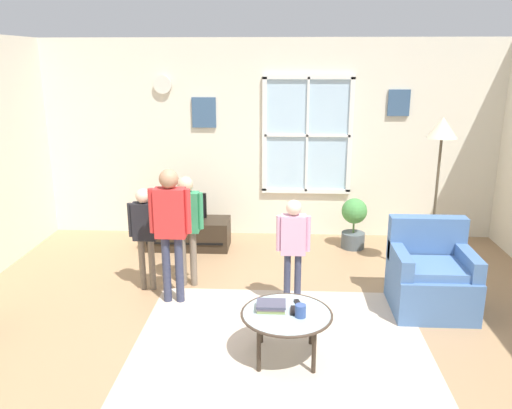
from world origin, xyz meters
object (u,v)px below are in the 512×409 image
(book_stack, at_px, (271,306))
(person_black_shirt, at_px, (145,227))
(tv_stand, at_px, (188,233))
(cup, at_px, (300,311))
(armchair, at_px, (431,277))
(potted_plant_by_window, at_px, (354,221))
(remote_near_books, at_px, (293,310))
(person_pink_shirt, at_px, (293,241))
(remote_near_cup, at_px, (298,304))
(person_green_shirt, at_px, (187,218))
(television, at_px, (187,206))
(person_red_shirt, at_px, (171,221))
(floor_lamp, at_px, (441,144))
(coffee_table, at_px, (287,316))

(book_stack, xyz_separation_m, person_black_shirt, (-1.35, 1.19, 0.26))
(tv_stand, bearing_deg, cup, -61.78)
(armchair, height_order, cup, armchair)
(armchair, relative_size, potted_plant_by_window, 1.31)
(remote_near_books, xyz_separation_m, potted_plant_by_window, (0.83, 2.61, -0.05))
(armchair, height_order, person_pink_shirt, person_pink_shirt)
(tv_stand, xyz_separation_m, book_stack, (1.15, -2.49, 0.25))
(book_stack, bearing_deg, person_black_shirt, 138.51)
(remote_near_cup, bearing_deg, person_green_shirt, 133.51)
(television, distance_m, armchair, 3.13)
(television, height_order, person_black_shirt, person_black_shirt)
(tv_stand, xyz_separation_m, person_green_shirt, (0.22, -1.17, 0.57))
(cup, xyz_separation_m, potted_plant_by_window, (0.77, 2.69, -0.09))
(person_pink_shirt, relative_size, person_red_shirt, 0.80)
(armchair, bearing_deg, person_red_shirt, 179.82)
(cup, bearing_deg, potted_plant_by_window, 74.01)
(tv_stand, xyz_separation_m, floor_lamp, (2.91, -0.77, 1.32))
(cup, height_order, remote_near_cup, cup)
(potted_plant_by_window, bearing_deg, person_red_shirt, -140.45)
(person_pink_shirt, bearing_deg, tv_stand, 129.93)
(television, bearing_deg, tv_stand, 90.00)
(person_red_shirt, height_order, potted_plant_by_window, person_red_shirt)
(coffee_table, xyz_separation_m, person_green_shirt, (-1.06, 1.37, 0.38))
(person_pink_shirt, distance_m, floor_lamp, 1.96)
(remote_near_cup, height_order, person_green_shirt, person_green_shirt)
(remote_near_books, height_order, person_black_shirt, person_black_shirt)
(remote_near_cup, relative_size, potted_plant_by_window, 0.21)
(television, height_order, floor_lamp, floor_lamp)
(remote_near_books, bearing_deg, book_stack, 172.69)
(coffee_table, xyz_separation_m, cup, (0.11, -0.05, 0.08))
(floor_lamp, bearing_deg, person_black_shirt, -170.51)
(television, xyz_separation_m, remote_near_cup, (1.38, -2.38, -0.15))
(coffee_table, relative_size, person_red_shirt, 0.55)
(remote_near_books, bearing_deg, television, 117.98)
(person_green_shirt, xyz_separation_m, person_red_shirt, (-0.08, -0.40, 0.10))
(cup, distance_m, floor_lamp, 2.60)
(floor_lamp, bearing_deg, remote_near_cup, -133.49)
(television, distance_m, remote_near_cup, 2.76)
(coffee_table, height_order, person_red_shirt, person_red_shirt)
(person_green_shirt, bearing_deg, person_pink_shirt, -21.32)
(book_stack, height_order, person_green_shirt, person_green_shirt)
(cup, bearing_deg, person_green_shirt, 129.37)
(cup, distance_m, person_pink_shirt, 1.01)
(person_green_shirt, relative_size, person_pink_shirt, 1.11)
(potted_plant_by_window, bearing_deg, cup, -105.99)
(coffee_table, height_order, person_green_shirt, person_green_shirt)
(armchair, relative_size, book_stack, 3.62)
(book_stack, bearing_deg, tv_stand, 114.88)
(remote_near_cup, bearing_deg, cup, -87.12)
(floor_lamp, bearing_deg, remote_near_books, -132.31)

